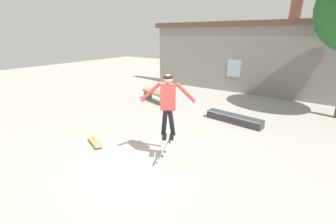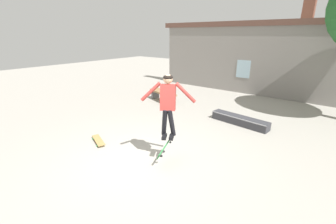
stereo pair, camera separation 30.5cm
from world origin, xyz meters
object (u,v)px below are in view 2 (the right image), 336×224
object	(u,v)px
skate_ledge	(240,120)
skater	(168,101)
skateboard_flipping	(166,146)
skateboard_resting	(98,140)
park_bench	(163,94)

from	to	relation	value
skate_ledge	skater	xyz separation A→B (m)	(-0.50, -3.43, 1.41)
skateboard_flipping	skateboard_resting	world-z (taller)	skateboard_flipping
skate_ledge	skater	world-z (taller)	skater
park_bench	skateboard_flipping	distance (m)	5.27
park_bench	skateboard_resting	bearing A→B (deg)	-56.10
skate_ledge	skateboard_resting	xyz separation A→B (m)	(-2.71, -3.89, -0.07)
skate_ledge	skateboard_flipping	distance (m)	3.57
skateboard_resting	park_bench	bearing A→B (deg)	126.77
park_bench	skater	xyz separation A→B (m)	(3.40, -3.96, 1.20)
skate_ledge	skateboard_resting	world-z (taller)	skate_ledge
skateboard_flipping	skate_ledge	bearing A→B (deg)	162.39
skate_ledge	skateboard_flipping	size ratio (longest dim) A/B	2.68
skater	skateboard_flipping	bearing A→B (deg)	-33.45
park_bench	skate_ledge	distance (m)	3.93
skateboard_flipping	skater	bearing A→B (deg)	167.81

